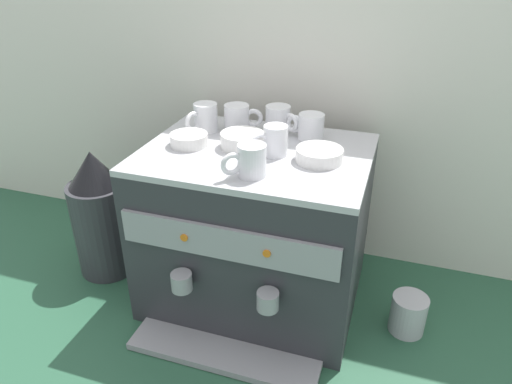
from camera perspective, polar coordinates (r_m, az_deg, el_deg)
The scene contains 14 objects.
ground_plane at distance 1.55m, azimuth -0.00°, elevation -11.97°, with size 4.00×4.00×0.00m, color #28563D.
tiled_backsplash_wall at distance 1.57m, azimuth 3.91°, elevation 11.61°, with size 2.80×0.03×1.11m, color silver.
espresso_machine at distance 1.40m, azimuth -0.05°, elevation -4.40°, with size 0.62×0.58×0.49m.
ceramic_cup_0 at distance 1.42m, azimuth 2.81°, elevation 8.83°, with size 0.11×0.08×0.08m.
ceramic_cup_1 at distance 1.25m, azimuth 2.20°, elevation 6.22°, with size 0.09×0.09×0.08m.
ceramic_cup_2 at distance 1.13m, azimuth -0.71°, elevation 3.80°, with size 0.09×0.09×0.08m.
ceramic_cup_3 at distance 1.37m, azimuth 6.51°, elevation 7.92°, with size 0.11×0.07×0.07m.
ceramic_cup_4 at distance 1.43m, azimuth -6.24°, elevation 8.94°, with size 0.07×0.11×0.08m.
ceramic_cup_5 at distance 1.43m, azimuth -2.17°, elevation 9.00°, with size 0.12×0.08×0.08m.
ceramic_bowl_0 at distance 1.31m, azimuth -1.66°, elevation 6.24°, with size 0.12×0.12×0.04m.
ceramic_bowl_1 at distance 1.23m, azimuth 7.68°, elevation 4.43°, with size 0.12×0.12×0.03m.
ceramic_bowl_2 at distance 1.33m, azimuth -8.12°, elevation 6.27°, with size 0.11×0.11×0.03m.
coffee_grinder at distance 1.62m, azimuth -18.27°, elevation -2.79°, with size 0.19×0.19×0.43m.
milk_pitcher at distance 1.46m, azimuth 17.94°, elevation -13.87°, with size 0.10×0.10×0.12m, color #B7B7BC.
Camera 1 is at (0.37, -1.13, 1.00)m, focal length 33.05 mm.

